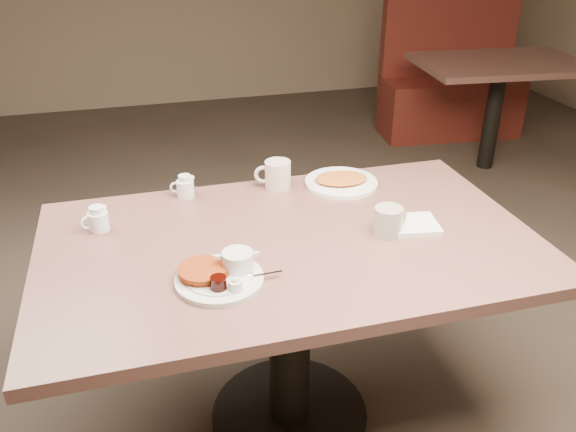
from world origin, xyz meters
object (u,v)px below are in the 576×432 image
object	(u,v)px
coffee_mug_near	(389,220)
coffee_mug_far	(277,175)
hash_plate	(341,181)
creamer_left	(98,219)
creamer_right	(185,187)
main_plate	(221,273)
diner_table	(290,285)
booth_back_right	(454,85)

from	to	relation	value
coffee_mug_near	coffee_mug_far	world-z (taller)	coffee_mug_far
coffee_mug_near	coffee_mug_far	distance (m)	0.49
hash_plate	creamer_left	bearing A→B (deg)	-172.29
coffee_mug_near	creamer_left	world-z (taller)	coffee_mug_near
coffee_mug_near	creamer_right	distance (m)	0.72
main_plate	hash_plate	world-z (taller)	main_plate
coffee_mug_far	hash_plate	distance (m)	0.24
diner_table	booth_back_right	xyz separation A→B (m)	(2.03, 2.52, -0.17)
creamer_left	hash_plate	bearing A→B (deg)	7.71
creamer_right	booth_back_right	world-z (taller)	booth_back_right
main_plate	coffee_mug_near	size ratio (longest dim) A/B	2.30
hash_plate	booth_back_right	bearing A→B (deg)	51.37
diner_table	creamer_left	xyz separation A→B (m)	(-0.56, 0.22, 0.21)
booth_back_right	coffee_mug_near	bearing A→B (deg)	-124.02
hash_plate	booth_back_right	distance (m)	2.82
main_plate	booth_back_right	size ratio (longest dim) A/B	0.22
coffee_mug_near	hash_plate	world-z (taller)	coffee_mug_near
main_plate	booth_back_right	distance (m)	3.53
creamer_right	hash_plate	xyz separation A→B (m)	(0.56, -0.05, -0.02)
creamer_left	creamer_right	bearing A→B (deg)	29.92
coffee_mug_near	hash_plate	xyz separation A→B (m)	(-0.02, 0.38, -0.03)
creamer_left	creamer_right	distance (m)	0.33
coffee_mug_far	booth_back_right	distance (m)	2.94
coffee_mug_far	creamer_left	world-z (taller)	coffee_mug_far
creamer_left	creamer_right	xyz separation A→B (m)	(0.29, 0.17, 0.00)
diner_table	booth_back_right	size ratio (longest dim) A/B	1.09
hash_plate	coffee_mug_far	bearing A→B (deg)	170.37
main_plate	hash_plate	distance (m)	0.72
coffee_mug_far	hash_plate	xyz separation A→B (m)	(0.23, -0.04, -0.04)
diner_table	booth_back_right	bearing A→B (deg)	51.07
coffee_mug_near	hash_plate	size ratio (longest dim) A/B	0.46
diner_table	hash_plate	xyz separation A→B (m)	(0.29, 0.33, 0.18)
diner_table	coffee_mug_near	bearing A→B (deg)	-8.95
diner_table	main_plate	size ratio (longest dim) A/B	4.96
coffee_mug_far	creamer_right	xyz separation A→B (m)	(-0.33, 0.01, -0.01)
main_plate	creamer_right	distance (m)	0.55
main_plate	diner_table	bearing A→B (deg)	34.31
main_plate	hash_plate	size ratio (longest dim) A/B	1.05
hash_plate	main_plate	bearing A→B (deg)	-136.73
main_plate	booth_back_right	world-z (taller)	booth_back_right
diner_table	coffee_mug_far	bearing A→B (deg)	81.54
coffee_mug_near	creamer_right	world-z (taller)	coffee_mug_near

